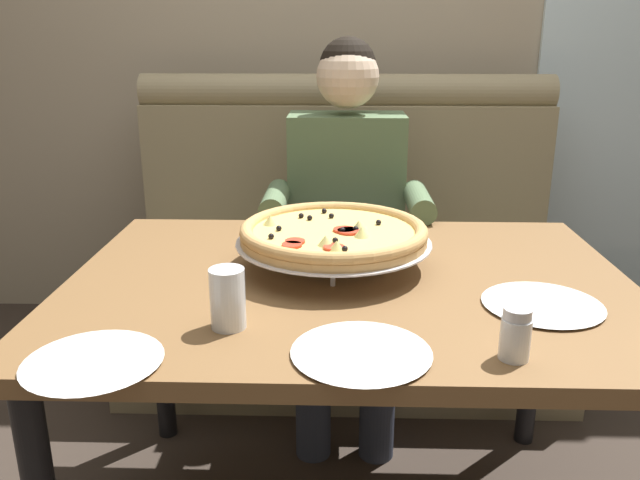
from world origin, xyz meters
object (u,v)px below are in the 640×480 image
at_px(diner_main, 346,210).
at_px(plate_near_left, 543,302).
at_px(dining_table, 349,308).
at_px(shaker_pepper_flakes, 515,337).
at_px(drinking_glass, 228,302).
at_px(booth_bench, 345,268).
at_px(pizza, 334,234).
at_px(patio_chair, 603,171).
at_px(plate_far_side, 361,349).
at_px(plate_near_right, 93,358).

height_order(diner_main, plate_near_left, diner_main).
xyz_separation_m(dining_table, diner_main, (0.00, 0.69, 0.06)).
bearing_deg(dining_table, shaker_pepper_flakes, -53.31).
distance_m(dining_table, drinking_glass, 0.39).
bearing_deg(booth_bench, drinking_glass, -101.08).
bearing_deg(dining_table, pizza, 117.28).
bearing_deg(patio_chair, plate_near_left, -114.36).
xyz_separation_m(booth_bench, patio_chair, (1.50, 1.31, 0.13)).
bearing_deg(shaker_pepper_flakes, patio_chair, 65.36).
xyz_separation_m(plate_far_side, patio_chair, (1.49, 2.65, -0.22)).
distance_m(pizza, shaker_pepper_flakes, 0.56).
bearing_deg(plate_far_side, patio_chair, 60.68).
bearing_deg(plate_far_side, pizza, 96.92).
relative_size(dining_table, diner_main, 1.04).
distance_m(pizza, drinking_glass, 0.40).
distance_m(plate_far_side, drinking_glass, 0.28).
xyz_separation_m(shaker_pepper_flakes, drinking_glass, (-0.53, 0.11, 0.01)).
relative_size(plate_near_right, patio_chair, 0.28).
bearing_deg(patio_chair, drinking_glass, -124.46).
bearing_deg(diner_main, shaker_pepper_flakes, -75.03).
bearing_deg(plate_near_right, plate_near_left, 17.63).
distance_m(diner_main, shaker_pepper_flakes, 1.11).
bearing_deg(booth_bench, shaker_pepper_flakes, -77.90).
distance_m(booth_bench, plate_near_left, 1.23).
height_order(booth_bench, shaker_pepper_flakes, booth_bench).
height_order(plate_near_left, plate_far_side, same).
xyz_separation_m(dining_table, patio_chair, (1.50, 2.27, -0.13)).
bearing_deg(plate_near_right, drinking_glass, 35.82).
bearing_deg(pizza, patio_chair, 54.91).
relative_size(drinking_glass, patio_chair, 0.14).
relative_size(plate_near_right, drinking_glass, 2.01).
distance_m(plate_near_right, patio_chair, 3.34).
bearing_deg(booth_bench, plate_far_side, -89.27).
xyz_separation_m(plate_far_side, drinking_glass, (-0.26, 0.11, 0.04)).
distance_m(shaker_pepper_flakes, plate_near_right, 0.74).
bearing_deg(dining_table, diner_main, 89.99).
height_order(booth_bench, dining_table, booth_bench).
relative_size(shaker_pepper_flakes, patio_chair, 0.11).
xyz_separation_m(diner_main, plate_near_left, (0.41, -0.84, 0.03)).
relative_size(dining_table, drinking_glass, 10.91).
bearing_deg(dining_table, patio_chair, 56.46).
relative_size(booth_bench, plate_near_left, 6.54).
bearing_deg(shaker_pepper_flakes, diner_main, 104.97).
relative_size(dining_table, shaker_pepper_flakes, 13.70).
bearing_deg(plate_near_left, pizza, 153.06).
distance_m(booth_bench, patio_chair, 2.00).
bearing_deg(dining_table, plate_near_left, -20.56).
bearing_deg(drinking_glass, plate_near_left, 10.48).
xyz_separation_m(pizza, drinking_glass, (-0.20, -0.35, -0.03)).
bearing_deg(shaker_pepper_flakes, plate_near_right, -176.78).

